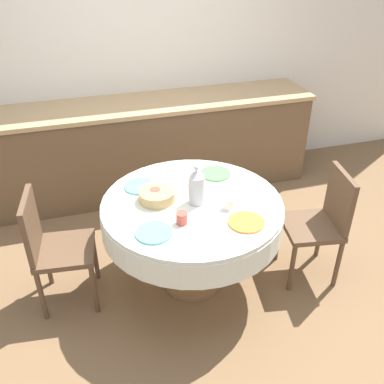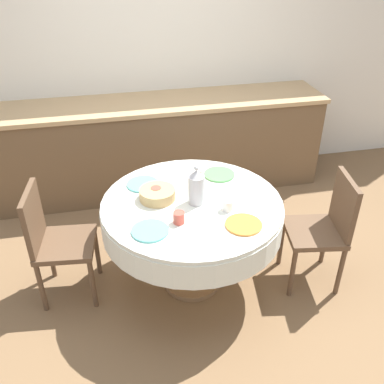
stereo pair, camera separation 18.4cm
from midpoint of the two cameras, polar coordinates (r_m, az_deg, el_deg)
name	(u,v)px [view 2 (the right image)]	position (r m, az deg, el deg)	size (l,w,h in m)	color
ground_plane	(192,281)	(3.40, 1.58, -11.84)	(12.00, 12.00, 0.00)	brown
wall_back	(152,53)	(4.37, -4.11, 17.95)	(7.00, 0.05, 2.60)	silver
kitchen_counter	(161,145)	(4.34, -3.00, 6.20)	(3.24, 0.64, 0.94)	brown
dining_table	(192,217)	(3.01, 1.76, -3.35)	(1.26, 1.26, 0.74)	olive
chair_left	(325,225)	(3.29, 18.88, -4.28)	(0.46, 0.46, 0.89)	brown
chair_right	(54,238)	(3.12, -16.35, -5.97)	(0.44, 0.44, 0.89)	brown
plate_near_left	(150,231)	(2.66, -3.63, -5.22)	(0.24, 0.24, 0.01)	#60BCB7
cup_near_left	(179,218)	(2.71, 0.18, -3.49)	(0.07, 0.07, 0.08)	#CC4C3D
plate_near_right	(244,225)	(2.74, 8.82, -4.36)	(0.24, 0.24, 0.01)	orange
cup_near_right	(228,205)	(2.85, 6.64, -1.76)	(0.07, 0.07, 0.08)	white
plate_far_left	(143,184)	(3.13, -4.90, 1.03)	(0.24, 0.24, 0.01)	#60BCB7
cup_far_left	(156,192)	(2.97, -3.03, -0.10)	(0.07, 0.07, 0.08)	#CC4C3D
plate_far_right	(219,174)	(3.26, 5.28, 2.33)	(0.24, 0.24, 0.01)	#5BA85B
cup_far_right	(198,179)	(3.13, 2.51, 1.77)	(0.07, 0.07, 0.08)	#CC4C3D
coffee_carafe	(196,187)	(2.86, 2.41, 0.64)	(0.11, 0.11, 0.29)	#B2B2B7
bread_basket	(157,194)	(2.95, -2.86, -0.34)	(0.25, 0.25, 0.07)	tan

